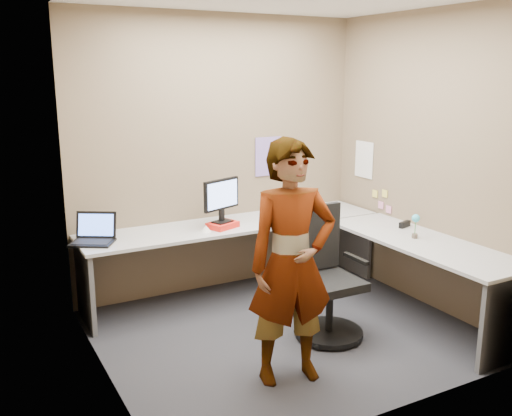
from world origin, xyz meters
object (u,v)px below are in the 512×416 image
person (292,263)px  monitor (222,197)px  desk (306,247)px  office_chair (326,285)px

person → monitor: bearing=93.8°
desk → office_chair: office_chair is taller
office_chair → desk: bearing=74.1°
desk → office_chair: bearing=-106.5°
monitor → office_chair: (0.44, -1.06, -0.59)m
office_chair → person: (-0.62, -0.45, 0.43)m
monitor → person: (-0.17, -1.51, -0.16)m
desk → office_chair: 0.60m
person → desk: bearing=62.5°
desk → person: (-0.78, -1.01, 0.28)m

